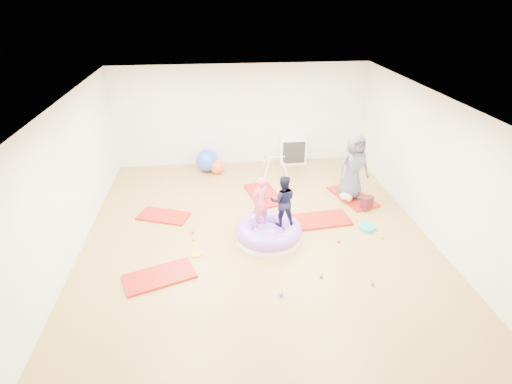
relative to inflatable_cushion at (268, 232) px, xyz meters
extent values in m
cube|color=#A5873A|center=(-0.21, 0.08, -0.17)|extent=(7.00, 8.00, 0.01)
cube|color=white|center=(-0.21, 0.08, 2.63)|extent=(7.00, 8.00, 0.01)
cube|color=silver|center=(-0.21, 4.08, 1.23)|extent=(7.00, 0.01, 2.80)
cube|color=silver|center=(-0.21, -3.92, 1.23)|extent=(7.00, 0.01, 2.80)
cube|color=silver|center=(-3.71, 0.08, 1.23)|extent=(0.01, 8.00, 2.80)
cube|color=silver|center=(3.29, 0.08, 1.23)|extent=(0.01, 8.00, 2.80)
cube|color=#AF1B07|center=(-2.08, -0.99, -0.14)|extent=(1.36, 0.99, 0.05)
cube|color=#AF1B07|center=(-2.20, 1.14, -0.14)|extent=(1.24, 0.91, 0.05)
cube|color=#AF1B07|center=(0.15, 1.90, -0.14)|extent=(0.90, 1.40, 0.05)
cube|color=#AF1B07|center=(1.22, 0.57, -0.14)|extent=(1.37, 0.78, 0.05)
cube|color=#AF1B07|center=(2.29, 1.56, -0.14)|extent=(1.01, 1.45, 0.05)
cylinder|color=white|center=(0.00, 0.00, -0.09)|extent=(1.31, 1.31, 0.15)
torus|color=#955DDA|center=(0.00, 0.00, 0.05)|extent=(1.35, 1.35, 0.36)
ellipsoid|color=#955DDA|center=(0.00, 0.00, -0.04)|extent=(0.72, 0.72, 0.32)
imported|color=#EF5071|center=(-0.17, 0.02, 0.75)|extent=(0.46, 0.42, 1.05)
imported|color=black|center=(0.28, 0.00, 0.76)|extent=(0.55, 0.45, 1.06)
imported|color=#4E5261|center=(2.21, 1.51, 0.68)|extent=(0.86, 0.65, 1.58)
ellipsoid|color=#AEBEE1|center=(2.07, 1.37, -0.01)|extent=(0.35, 0.22, 0.20)
sphere|color=tan|center=(2.07, 1.22, 0.01)|extent=(0.16, 0.16, 0.16)
sphere|color=blue|center=(-0.01, -1.71, -0.13)|extent=(0.07, 0.07, 0.07)
sphere|color=yellow|center=(2.33, -0.23, -0.13)|extent=(0.07, 0.07, 0.07)
sphere|color=blue|center=(-1.54, 0.38, -0.13)|extent=(0.07, 0.07, 0.07)
sphere|color=yellow|center=(-1.51, 0.12, -0.13)|extent=(0.07, 0.07, 0.07)
sphere|color=green|center=(-0.07, 1.69, -0.13)|extent=(0.07, 0.07, 0.07)
sphere|color=green|center=(0.77, -1.30, -0.13)|extent=(0.07, 0.07, 0.07)
sphere|color=green|center=(1.60, -1.60, -0.13)|extent=(0.07, 0.07, 0.07)
sphere|color=red|center=(1.40, -0.27, -0.13)|extent=(0.07, 0.07, 0.07)
sphere|color=blue|center=(-1.22, 3.56, 0.14)|extent=(0.62, 0.62, 0.62)
sphere|color=#E95B2C|center=(-0.95, 3.35, 0.02)|extent=(0.38, 0.38, 0.38)
cylinder|color=white|center=(0.36, 2.90, 0.11)|extent=(0.20, 0.20, 0.52)
cylinder|color=white|center=(0.36, 3.35, 0.11)|extent=(0.20, 0.20, 0.52)
cylinder|color=white|center=(0.85, 2.90, 0.11)|extent=(0.20, 0.20, 0.52)
cylinder|color=white|center=(0.85, 3.35, 0.11)|extent=(0.20, 0.20, 0.52)
cylinder|color=white|center=(0.61, 3.13, 0.34)|extent=(0.51, 0.03, 0.03)
sphere|color=red|center=(0.35, 3.13, 0.34)|extent=(0.06, 0.06, 0.06)
sphere|color=blue|center=(0.86, 3.13, 0.34)|extent=(0.06, 0.06, 0.06)
cube|color=white|center=(1.25, 3.88, 0.21)|extent=(0.75, 0.36, 0.75)
cube|color=#292727|center=(1.25, 3.71, 0.21)|extent=(0.65, 0.02, 0.65)
cube|color=white|center=(1.25, 3.83, 0.21)|extent=(0.02, 0.26, 0.66)
cube|color=white|center=(1.25, 3.83, 0.21)|extent=(0.66, 0.26, 0.02)
cylinder|color=#1DA9A4|center=(2.15, 0.16, -0.13)|extent=(0.36, 0.36, 0.08)
cube|color=maroon|center=(2.42, 0.97, -0.01)|extent=(0.33, 0.30, 0.32)
cylinder|color=yellow|center=(-1.45, -0.37, -0.15)|extent=(0.21, 0.21, 0.03)
camera|label=1|loc=(-0.99, -6.73, 4.43)|focal=28.00mm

